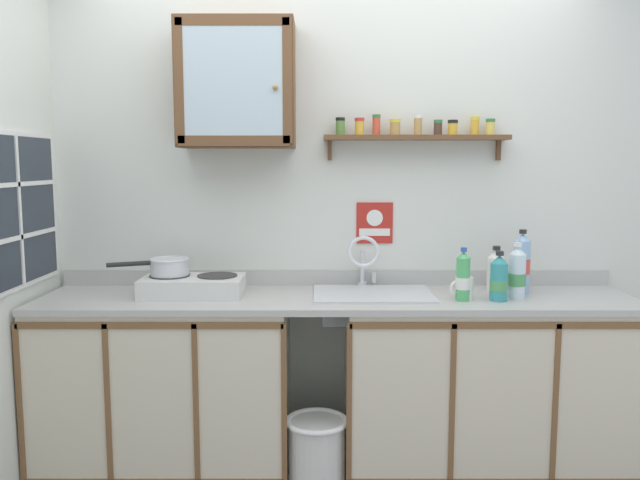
# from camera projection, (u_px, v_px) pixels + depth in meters

# --- Properties ---
(back_wall) EXTENTS (3.46, 0.07, 2.68)m
(back_wall) POSITION_uv_depth(u_px,v_px,m) (334.00, 203.00, 3.28)
(back_wall) COLOR silver
(back_wall) RESTS_ON ground
(lower_cabinet_run) EXTENTS (1.19, 0.57, 0.89)m
(lower_cabinet_run) POSITION_uv_depth(u_px,v_px,m) (165.00, 391.00, 3.09)
(lower_cabinet_run) COLOR black
(lower_cabinet_run) RESTS_ON ground
(lower_cabinet_run_right) EXTENTS (1.39, 0.57, 0.89)m
(lower_cabinet_run_right) POSITION_uv_depth(u_px,v_px,m) (484.00, 391.00, 3.09)
(lower_cabinet_run_right) COLOR black
(lower_cabinet_run_right) RESTS_ON ground
(countertop) EXTENTS (2.82, 0.59, 0.03)m
(countertop) POSITION_uv_depth(u_px,v_px,m) (335.00, 299.00, 3.03)
(countertop) COLOR #B2B2AD
(countertop) RESTS_ON lower_cabinet_run
(backsplash) EXTENTS (2.82, 0.02, 0.08)m
(backsplash) POSITION_uv_depth(u_px,v_px,m) (334.00, 278.00, 3.30)
(backsplash) COLOR #B2B2AD
(backsplash) RESTS_ON countertop
(sink) EXTENTS (0.57, 0.45, 0.38)m
(sink) POSITION_uv_depth(u_px,v_px,m) (370.00, 299.00, 3.07)
(sink) COLOR silver
(sink) RESTS_ON countertop
(hot_plate_stove) EXTENTS (0.48, 0.28, 0.09)m
(hot_plate_stove) POSITION_uv_depth(u_px,v_px,m) (191.00, 286.00, 3.04)
(hot_plate_stove) COLOR silver
(hot_plate_stove) RESTS_ON countertop
(saucepan) EXTENTS (0.37, 0.21, 0.08)m
(saucepan) POSITION_uv_depth(u_px,v_px,m) (166.00, 266.00, 3.05)
(saucepan) COLOR silver
(saucepan) RESTS_ON hot_plate_stove
(bottle_opaque_white_0) EXTENTS (0.09, 0.09, 0.23)m
(bottle_opaque_white_0) POSITION_uv_depth(u_px,v_px,m) (493.00, 272.00, 3.14)
(bottle_opaque_white_0) COLOR white
(bottle_opaque_white_0) RESTS_ON countertop
(bottle_detergent_teal_1) EXTENTS (0.08, 0.08, 0.23)m
(bottle_detergent_teal_1) POSITION_uv_depth(u_px,v_px,m) (497.00, 279.00, 2.92)
(bottle_detergent_teal_1) COLOR teal
(bottle_detergent_teal_1) RESTS_ON countertop
(bottle_water_blue_2) EXTENTS (0.08, 0.08, 0.31)m
(bottle_water_blue_2) POSITION_uv_depth(u_px,v_px,m) (519.00, 264.00, 3.08)
(bottle_water_blue_2) COLOR #8CB7E0
(bottle_water_blue_2) RESTS_ON countertop
(bottle_soda_green_3) EXTENTS (0.07, 0.07, 0.25)m
(bottle_soda_green_3) POSITION_uv_depth(u_px,v_px,m) (461.00, 277.00, 2.92)
(bottle_soda_green_3) COLOR #4CB266
(bottle_soda_green_3) RESTS_ON countertop
(bottle_water_clear_4) EXTENTS (0.08, 0.08, 0.26)m
(bottle_water_clear_4) POSITION_uv_depth(u_px,v_px,m) (515.00, 274.00, 2.97)
(bottle_water_clear_4) COLOR silver
(bottle_water_clear_4) RESTS_ON countertop
(mug) EXTENTS (0.12, 0.09, 0.10)m
(mug) POSITION_uv_depth(u_px,v_px,m) (461.00, 288.00, 2.95)
(mug) COLOR white
(mug) RESTS_ON countertop
(wall_cabinet) EXTENTS (0.56, 0.28, 0.61)m
(wall_cabinet) POSITION_uv_depth(u_px,v_px,m) (234.00, 84.00, 3.06)
(wall_cabinet) COLOR brown
(spice_shelf) EXTENTS (0.91, 0.14, 0.23)m
(spice_shelf) POSITION_uv_depth(u_px,v_px,m) (413.00, 134.00, 3.15)
(spice_shelf) COLOR brown
(warning_sign) EXTENTS (0.19, 0.01, 0.21)m
(warning_sign) POSITION_uv_depth(u_px,v_px,m) (372.00, 223.00, 3.27)
(warning_sign) COLOR #B2261E
(window) EXTENTS (0.03, 0.78, 0.70)m
(window) POSITION_uv_depth(u_px,v_px,m) (14.00, 211.00, 2.80)
(window) COLOR #262D38
(trash_bin) EXTENTS (0.29, 0.29, 0.39)m
(trash_bin) POSITION_uv_depth(u_px,v_px,m) (315.00, 457.00, 2.93)
(trash_bin) COLOR silver
(trash_bin) RESTS_ON ground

